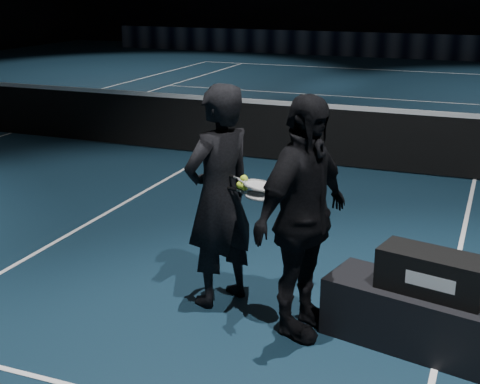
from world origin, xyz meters
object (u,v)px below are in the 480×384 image
object	(u,v)px
racket_bag	(433,273)
player_b	(303,218)
racket_lower	(261,196)
player_bench	(428,320)
player_a	(219,197)
racket_upper	(260,185)
tennis_balls	(243,184)

from	to	relation	value
racket_bag	player_b	world-z (taller)	player_b
racket_bag	racket_lower	bearing A→B (deg)	-168.25
player_bench	player_b	bearing A→B (deg)	-161.82
player_a	racket_lower	xyz separation A→B (m)	(0.43, -0.13, 0.10)
racket_bag	player_a	xyz separation A→B (m)	(-1.80, 0.16, 0.33)
player_bench	racket_upper	xyz separation A→B (m)	(-1.41, 0.08, 0.90)
racket_bag	player_a	distance (m)	1.84
racket_lower	racket_upper	world-z (taller)	racket_upper
player_a	player_b	xyz separation A→B (m)	(0.81, -0.25, 0.00)
player_b	racket_upper	bearing A→B (deg)	85.34
player_bench	player_a	size ratio (longest dim) A/B	0.82
player_bench	player_a	xyz separation A→B (m)	(-1.80, 0.16, 0.73)
racket_upper	racket_bag	bearing A→B (deg)	10.06
player_a	player_b	world-z (taller)	same
player_bench	racket_bag	xyz separation A→B (m)	(0.00, 0.00, 0.40)
player_bench	racket_lower	xyz separation A→B (m)	(-1.37, 0.03, 0.83)
player_bench	racket_bag	world-z (taller)	racket_bag
racket_bag	player_b	size ratio (longest dim) A/B	0.41
racket_upper	racket_lower	bearing A→B (deg)	-42.66
racket_lower	tennis_balls	distance (m)	0.21
player_bench	tennis_balls	world-z (taller)	tennis_balls
player_b	racket_lower	xyz separation A→B (m)	(-0.38, 0.12, 0.10)
player_bench	player_a	distance (m)	1.95
racket_upper	tennis_balls	size ratio (longest dim) A/B	5.67
player_bench	tennis_balls	distance (m)	1.80
racket_upper	player_b	bearing A→B (deg)	-9.08
player_bench	tennis_balls	bearing A→B (deg)	-170.42
player_bench	racket_upper	bearing A→B (deg)	-170.37
player_bench	tennis_balls	xyz separation A→B (m)	(-1.56, 0.09, 0.89)
player_a	racket_upper	size ratio (longest dim) A/B	2.84
player_a	racket_upper	xyz separation A→B (m)	(0.39, -0.08, 0.17)
player_b	player_bench	bearing A→B (deg)	-66.97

